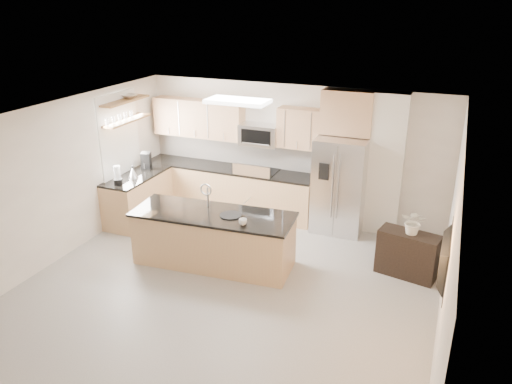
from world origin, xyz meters
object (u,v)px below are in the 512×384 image
at_px(refrigerator, 340,185).
at_px(flower_vase, 415,216).
at_px(microwave, 260,135).
at_px(kettle, 133,173).
at_px(island, 214,238).
at_px(coffee_maker, 146,161).
at_px(platter, 231,215).
at_px(range, 257,193).
at_px(blender, 118,176).
at_px(cup, 243,222).
at_px(bowl, 129,96).
at_px(credenza, 407,254).
at_px(television, 440,258).

bearing_deg(refrigerator, flower_vase, -40.85).
xyz_separation_m(microwave, kettle, (-2.03, -1.35, -0.60)).
xyz_separation_m(island, coffee_maker, (-2.18, 1.40, 0.63)).
bearing_deg(platter, microwave, 100.04).
relative_size(range, island, 0.43).
bearing_deg(blender, island, -12.08).
xyz_separation_m(refrigerator, flower_vase, (1.43, -1.24, 0.14)).
relative_size(cup, bowl, 0.36).
bearing_deg(island, blender, 163.40).
xyz_separation_m(microwave, credenza, (3.05, -1.40, -1.26)).
xyz_separation_m(coffee_maker, flower_vase, (5.18, -0.61, -0.05)).
height_order(kettle, coffee_maker, coffee_maker).
relative_size(platter, bowl, 1.01).
relative_size(island, platter, 7.65).
bearing_deg(credenza, television, -64.46).
bearing_deg(coffee_maker, cup, -30.05).
relative_size(island, blender, 7.53).
bearing_deg(bowl, flower_vase, -5.05).
xyz_separation_m(range, island, (0.08, -2.08, -0.02)).
bearing_deg(flower_vase, refrigerator, 139.15).
bearing_deg(kettle, cup, -21.39).
relative_size(kettle, bowl, 0.70).
height_order(range, cup, range).
height_order(cup, bowl, bowl).
relative_size(cup, blender, 0.35).
xyz_separation_m(kettle, flower_vase, (5.11, -0.06, 0.00)).
bearing_deg(credenza, flower_vase, -2.23).
bearing_deg(range, blender, -142.09).
distance_m(island, kettle, 2.35).
distance_m(credenza, flower_vase, 0.67).
height_order(range, flower_vase, flower_vase).
distance_m(range, cup, 2.44).
xyz_separation_m(blender, television, (5.58, -1.50, 0.28)).
bearing_deg(range, television, -41.64).
bearing_deg(bowl, kettle, -61.54).
bearing_deg(blender, microwave, 39.98).
height_order(island, kettle, island).
bearing_deg(bowl, cup, -26.69).
distance_m(refrigerator, island, 2.61).
relative_size(microwave, coffee_maker, 2.28).
bearing_deg(microwave, flower_vase, -24.47).
height_order(island, flower_vase, flower_vase).
distance_m(refrigerator, coffee_maker, 3.81).
bearing_deg(range, island, -87.72).
relative_size(cup, television, 0.12).
relative_size(island, bowl, 7.71).
relative_size(island, credenza, 2.91).
distance_m(platter, blender, 2.51).
xyz_separation_m(island, blender, (-2.16, 0.46, 0.62)).
distance_m(kettle, flower_vase, 5.11).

